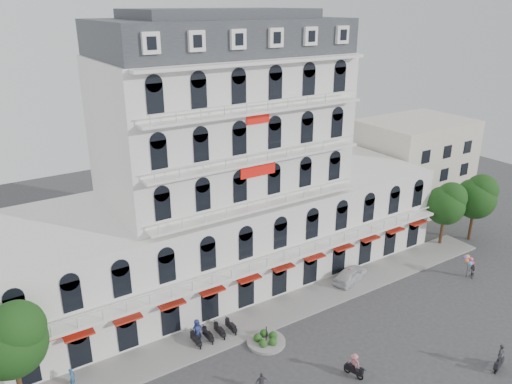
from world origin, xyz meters
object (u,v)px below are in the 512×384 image
at_px(balloon_vendor, 471,266).
at_px(rider_northeast, 500,357).
at_px(rider_center, 354,365).
at_px(parked_car, 351,274).

bearing_deg(balloon_vendor, rider_northeast, -136.18).
bearing_deg(rider_center, rider_northeast, 45.62).
bearing_deg(rider_center, parked_car, 122.92).
distance_m(rider_northeast, rider_center, 11.22).
height_order(rider_northeast, balloon_vendor, balloon_vendor).
bearing_deg(balloon_vendor, rider_center, -168.04).
distance_m(parked_car, rider_northeast, 15.76).
bearing_deg(rider_northeast, parked_car, -102.89).
height_order(rider_northeast, rider_center, rider_northeast).
bearing_deg(balloon_vendor, parked_car, 150.45).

